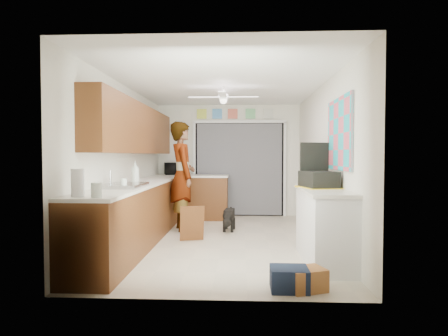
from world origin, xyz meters
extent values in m
plane|color=#BCAF97|center=(0.00, 0.00, 0.00)|extent=(5.00, 5.00, 0.00)
plane|color=white|center=(0.00, 0.00, 2.50)|extent=(5.00, 5.00, 0.00)
plane|color=white|center=(0.00, 2.50, 1.25)|extent=(3.20, 0.00, 3.20)
plane|color=white|center=(0.00, -2.50, 1.25)|extent=(3.20, 0.00, 3.20)
plane|color=white|center=(-1.60, 0.00, 1.25)|extent=(0.00, 5.00, 5.00)
plane|color=white|center=(1.60, 0.00, 1.25)|extent=(0.00, 5.00, 5.00)
cube|color=brown|center=(-1.30, 0.00, 0.45)|extent=(0.60, 4.80, 0.90)
cube|color=white|center=(-1.29, 0.00, 0.92)|extent=(0.62, 4.80, 0.04)
cube|color=brown|center=(-1.44, 0.20, 1.80)|extent=(0.32, 4.00, 0.80)
cube|color=silver|center=(-1.29, -1.00, 0.95)|extent=(0.50, 0.76, 0.06)
cylinder|color=silver|center=(-1.48, -1.00, 1.05)|extent=(0.03, 0.03, 0.22)
cube|color=brown|center=(-0.50, 2.00, 0.45)|extent=(1.00, 0.60, 0.90)
cube|color=white|center=(-0.50, 2.00, 0.92)|extent=(1.04, 0.64, 0.04)
cube|color=black|center=(0.25, 2.47, 1.05)|extent=(2.00, 0.06, 2.10)
cube|color=slate|center=(0.25, 2.43, 1.05)|extent=(1.90, 0.03, 2.05)
cube|color=white|center=(-0.77, 2.44, 1.05)|extent=(0.06, 0.04, 2.10)
cube|color=white|center=(1.27, 2.44, 1.05)|extent=(0.06, 0.04, 2.10)
cube|color=white|center=(0.25, 2.44, 2.12)|extent=(2.10, 0.04, 0.06)
cube|color=#CBD848|center=(-0.60, 2.47, 2.30)|extent=(0.22, 0.02, 0.22)
cube|color=#5297DB|center=(-0.25, 2.47, 2.30)|extent=(0.22, 0.02, 0.22)
cube|color=#D66350|center=(0.10, 2.47, 2.30)|extent=(0.22, 0.02, 0.22)
cube|color=#6DBF7D|center=(0.50, 2.47, 2.30)|extent=(0.22, 0.02, 0.22)
cube|color=beige|center=(0.90, 2.47, 2.30)|extent=(0.22, 0.02, 0.22)
cube|color=silver|center=(-0.95, 2.47, 2.30)|extent=(0.22, 0.02, 0.26)
cube|color=white|center=(1.35, -1.20, 0.45)|extent=(0.50, 1.40, 0.90)
cube|color=white|center=(1.34, -1.20, 0.92)|extent=(0.54, 1.44, 0.04)
cube|color=#DC5164|center=(1.58, -1.00, 1.65)|extent=(0.03, 1.15, 0.95)
cube|color=white|center=(0.00, 0.20, 2.32)|extent=(1.14, 1.14, 0.24)
imported|color=black|center=(-1.24, 2.24, 1.07)|extent=(0.43, 0.54, 0.26)
imported|color=silver|center=(-1.35, -0.26, 1.11)|extent=(0.15, 0.15, 0.34)
cylinder|color=silver|center=(-1.18, -2.25, 1.02)|extent=(0.11, 0.11, 0.15)
cylinder|color=silver|center=(-1.24, -1.16, 1.00)|extent=(0.11, 0.11, 0.13)
cylinder|color=white|center=(-1.40, -2.19, 1.09)|extent=(0.15, 0.15, 0.29)
cube|color=black|center=(1.32, -0.97, 1.05)|extent=(0.48, 0.58, 0.22)
cube|color=yellow|center=(1.32, -0.97, 0.94)|extent=(0.56, 0.67, 0.02)
cube|color=black|center=(1.32, -0.68, 1.30)|extent=(0.42, 0.13, 0.50)
cube|color=#9E6131|center=(0.96, -2.20, 0.11)|extent=(0.44, 0.38, 0.23)
cube|color=#141E32|center=(0.78, -2.20, 0.12)|extent=(0.38, 0.32, 0.23)
cube|color=brown|center=(-0.48, -0.11, 0.29)|extent=(0.41, 0.24, 0.56)
imported|color=white|center=(-0.78, 0.80, 0.99)|extent=(0.69, 0.84, 1.98)
cube|color=black|center=(0.08, 0.76, 0.22)|extent=(0.29, 0.57, 0.44)
camera|label=1|loc=(0.30, -5.98, 1.37)|focal=30.00mm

